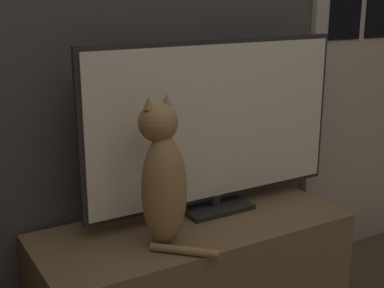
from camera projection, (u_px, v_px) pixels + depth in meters
tv_stand at (193, 279)px, 2.11m from camera, size 1.21×0.50×0.47m
tv at (216, 126)px, 2.09m from camera, size 1.12×0.17×0.69m
cat at (163, 179)px, 1.83m from camera, size 0.21×0.31×0.53m
door at (374, 50)px, 2.69m from camera, size 0.84×0.04×2.05m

